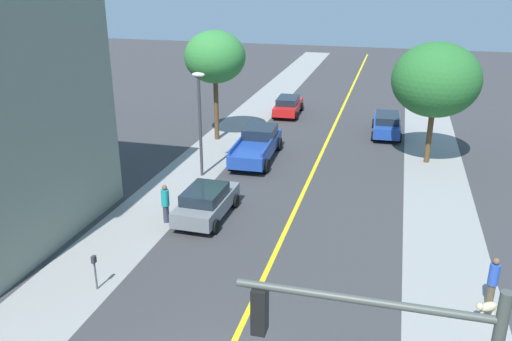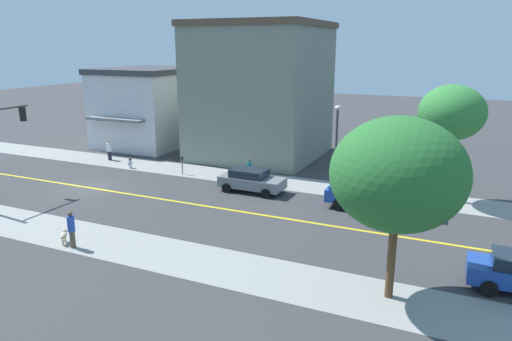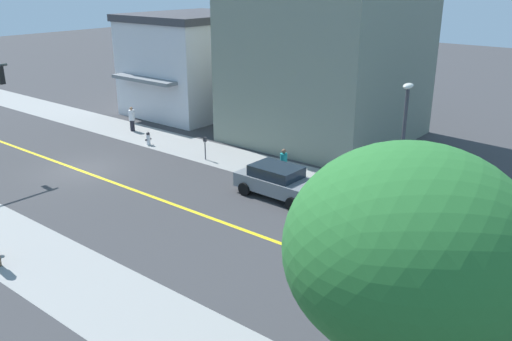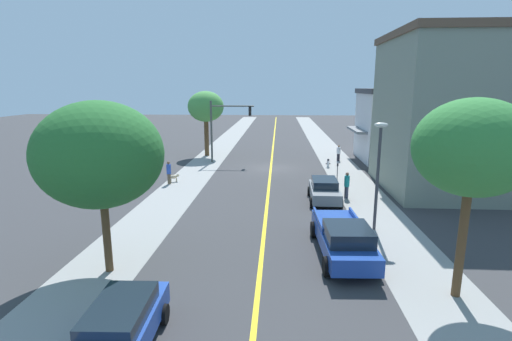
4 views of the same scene
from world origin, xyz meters
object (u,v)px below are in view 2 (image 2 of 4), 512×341
blue_pickup_truck (383,196)px  small_dog (64,235)px  street_tree_left_near (398,174)px  grey_sedan_left_curb (251,180)px  pedestrian_blue_shirt (71,228)px  street_lamp (336,139)px  fire_hydrant (130,163)px  street_tree_right_corner (452,113)px  parking_meter (182,163)px  pedestrian_teal_shirt (249,170)px  pedestrian_white_shirt (109,150)px

blue_pickup_truck → small_dog: size_ratio=7.83×
street_tree_left_near → grey_sedan_left_curb: bearing=-133.7°
street_tree_left_near → pedestrian_blue_shirt: 15.07m
street_lamp → fire_hydrant: bearing=-88.4°
grey_sedan_left_curb → pedestrian_blue_shirt: pedestrian_blue_shirt is taller
street_tree_left_near → pedestrian_blue_shirt: size_ratio=3.82×
grey_sedan_left_curb → blue_pickup_truck: (0.14, 8.50, 0.09)m
pedestrian_blue_shirt → grey_sedan_left_curb: bearing=132.8°
blue_pickup_truck → street_tree_left_near: bearing=-80.9°
street_tree_left_near → blue_pickup_truck: 10.82m
street_tree_left_near → street_tree_right_corner: street_tree_right_corner is taller
parking_meter → small_dog: 13.32m
street_lamp → pedestrian_blue_shirt: size_ratio=3.13×
pedestrian_blue_shirt → pedestrian_teal_shirt: size_ratio=1.01×
pedestrian_blue_shirt → pedestrian_white_shirt: 18.08m
pedestrian_white_shirt → street_tree_right_corner: bearing=-123.3°
parking_meter → small_dog: size_ratio=1.70×
street_lamp → small_dog: 16.95m
street_tree_right_corner → small_dog: bearing=-47.8°
parking_meter → grey_sedan_left_curb: bearing=74.5°
blue_pickup_truck → small_dog: bearing=-142.0°
fire_hydrant → small_dog: bearing=26.5°
street_tree_left_near → pedestrian_teal_shirt: size_ratio=3.87×
pedestrian_white_shirt → small_dog: 17.48m
grey_sedan_left_curb → small_dog: (11.39, -4.77, -0.38)m
grey_sedan_left_curb → blue_pickup_truck: 8.50m
blue_pickup_truck → pedestrian_blue_shirt: size_ratio=3.36×
small_dog → parking_meter: bearing=-26.5°
blue_pickup_truck → street_lamp: bearing=145.0°
blue_pickup_truck → pedestrian_white_shirt: 23.29m
pedestrian_blue_shirt → street_tree_left_near: bearing=68.1°
street_tree_right_corner → street_lamp: 6.99m
pedestrian_blue_shirt → small_dog: pedestrian_blue_shirt is taller
fire_hydrant → pedestrian_blue_shirt: (13.23, 7.25, 0.57)m
blue_pickup_truck → street_tree_right_corner: bearing=46.7°
fire_hydrant → pedestrian_teal_shirt: 10.37m
street_lamp → blue_pickup_truck: (2.23, 3.48, -2.70)m
street_tree_right_corner → pedestrian_blue_shirt: size_ratio=3.91×
street_tree_left_near → pedestrian_blue_shirt: (1.59, -14.47, -3.90)m
fire_hydrant → grey_sedan_left_curb: size_ratio=0.19×
pedestrian_white_shirt → small_dog: size_ratio=2.10×
grey_sedan_left_curb → pedestrian_teal_shirt: 1.85m
pedestrian_teal_shirt → street_tree_left_near: bearing=-157.9°
fire_hydrant → pedestrian_blue_shirt: 15.09m
pedestrian_white_shirt → fire_hydrant: bearing=-147.6°
fire_hydrant → blue_pickup_truck: (1.78, 19.75, 0.47)m
fire_hydrant → parking_meter: parking_meter is taller
parking_meter → street_lamp: street_lamp is taller
fire_hydrant → street_lamp: (-0.45, 16.27, 3.18)m
parking_meter → blue_pickup_truck: size_ratio=0.22×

